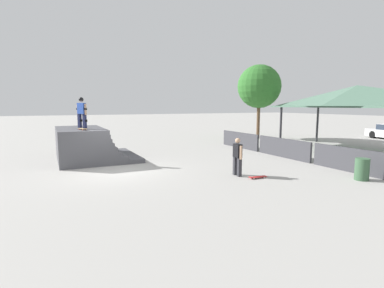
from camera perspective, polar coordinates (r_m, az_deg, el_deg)
name	(u,v)px	position (r m, az deg, el deg)	size (l,w,h in m)	color
ground_plane	(115,171)	(13.60, -14.53, -5.07)	(160.00, 160.00, 0.00)	#A3A09B
quarter_pipe_ramp	(87,146)	(16.65, -19.45, -0.31)	(4.27, 3.95, 1.71)	#4C4C51
skater_on_deck	(82,111)	(15.67, -20.27, 5.94)	(0.61, 0.53, 1.56)	#1E2347
skateboard_on_deck	(83,129)	(15.21, -20.11, 2.74)	(0.86, 0.38, 0.09)	red
bystander_walking	(237,155)	(12.37, 8.66, -2.06)	(0.63, 0.23, 1.56)	#2D2D33
skateboard_on_ground	(257,177)	(12.20, 12.33, -6.15)	(0.24, 0.79, 0.09)	silver
barrier_fence	(283,148)	(17.37, 16.97, -0.72)	(12.28, 0.12, 1.05)	#3D3D42
pavilion_shelter	(356,97)	(21.27, 28.84, 7.91)	(10.61, 4.39, 4.10)	#2D2D33
tree_beside_pavilion	(259,87)	(26.81, 12.68, 10.62)	(3.71, 3.71, 6.33)	brown
trash_bin	(362,169)	(13.32, 29.65, -4.20)	(0.52, 0.52, 0.85)	#385B3D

